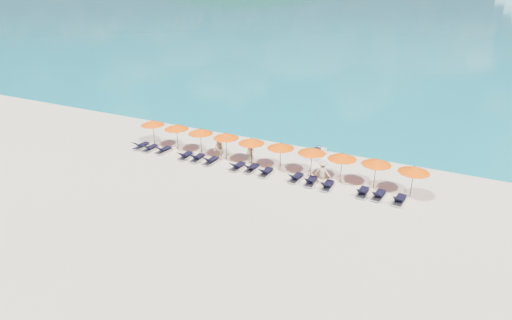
% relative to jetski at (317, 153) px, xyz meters
% --- Properties ---
extents(ground, '(1400.00, 1400.00, 0.00)m').
position_rel_jetski_xyz_m(ground, '(-2.87, -8.33, -0.32)').
color(ground, beige).
extents(headland_main, '(374.00, 242.00, 126.50)m').
position_rel_jetski_xyz_m(headland_main, '(-302.87, 531.67, -38.32)').
color(headland_main, black).
rests_on(headland_main, ground).
extents(headland_small, '(162.00, 126.00, 85.50)m').
position_rel_jetski_xyz_m(headland_small, '(-152.87, 551.67, -35.32)').
color(headland_small, black).
rests_on(headland_small, ground).
extents(jetski, '(1.04, 2.25, 0.78)m').
position_rel_jetski_xyz_m(jetski, '(0.00, 0.00, 0.00)').
color(jetski, silver).
rests_on(jetski, ground).
extents(beachgoer_a, '(0.72, 0.63, 1.67)m').
position_rel_jetski_xyz_m(beachgoer_a, '(-4.16, -3.73, 0.51)').
color(beachgoer_a, tan).
rests_on(beachgoer_a, ground).
extents(beachgoer_b, '(1.03, 0.82, 1.85)m').
position_rel_jetski_xyz_m(beachgoer_b, '(-6.85, -4.07, 0.61)').
color(beachgoer_b, tan).
rests_on(beachgoer_b, ground).
extents(beachgoer_c, '(1.24, 0.64, 1.86)m').
position_rel_jetski_xyz_m(beachgoer_c, '(2.04, -4.66, 0.61)').
color(beachgoer_c, tan).
rests_on(beachgoer_c, ground).
extents(umbrella_0, '(2.10, 2.10, 2.28)m').
position_rel_jetski_xyz_m(umbrella_0, '(-13.73, -3.67, 1.70)').
color(umbrella_0, black).
rests_on(umbrella_0, ground).
extents(umbrella_1, '(2.10, 2.10, 2.28)m').
position_rel_jetski_xyz_m(umbrella_1, '(-11.21, -3.65, 1.70)').
color(umbrella_1, black).
rests_on(umbrella_1, ground).
extents(umbrella_2, '(2.10, 2.10, 2.28)m').
position_rel_jetski_xyz_m(umbrella_2, '(-8.79, -3.67, 1.70)').
color(umbrella_2, black).
rests_on(umbrella_2, ground).
extents(umbrella_3, '(2.10, 2.10, 2.28)m').
position_rel_jetski_xyz_m(umbrella_3, '(-6.36, -3.69, 1.70)').
color(umbrella_3, black).
rests_on(umbrella_3, ground).
extents(umbrella_4, '(2.10, 2.10, 2.28)m').
position_rel_jetski_xyz_m(umbrella_4, '(-4.03, -3.83, 1.70)').
color(umbrella_4, black).
rests_on(umbrella_4, ground).
extents(umbrella_5, '(2.10, 2.10, 2.28)m').
position_rel_jetski_xyz_m(umbrella_5, '(-1.60, -3.76, 1.70)').
color(umbrella_5, black).
rests_on(umbrella_5, ground).
extents(umbrella_6, '(2.10, 2.10, 2.28)m').
position_rel_jetski_xyz_m(umbrella_6, '(0.82, -3.65, 1.70)').
color(umbrella_6, black).
rests_on(umbrella_6, ground).
extents(umbrella_7, '(2.10, 2.10, 2.28)m').
position_rel_jetski_xyz_m(umbrella_7, '(3.09, -3.72, 1.70)').
color(umbrella_7, black).
rests_on(umbrella_7, ground).
extents(umbrella_8, '(2.10, 2.10, 2.28)m').
position_rel_jetski_xyz_m(umbrella_8, '(5.45, -3.65, 1.70)').
color(umbrella_8, black).
rests_on(umbrella_8, ground).
extents(umbrella_9, '(2.10, 2.10, 2.28)m').
position_rel_jetski_xyz_m(umbrella_9, '(7.92, -3.85, 1.70)').
color(umbrella_9, black).
rests_on(umbrella_9, ground).
extents(lounger_0, '(0.71, 1.73, 0.66)m').
position_rel_jetski_xyz_m(lounger_0, '(-14.21, -4.88, -0.08)').
color(lounger_0, silver).
rests_on(lounger_0, ground).
extents(lounger_1, '(0.67, 1.72, 0.66)m').
position_rel_jetski_xyz_m(lounger_1, '(-13.16, -4.98, -0.08)').
color(lounger_1, silver).
rests_on(lounger_1, ground).
extents(lounger_2, '(0.74, 1.74, 0.66)m').
position_rel_jetski_xyz_m(lounger_2, '(-11.85, -4.83, -0.08)').
color(lounger_2, silver).
rests_on(lounger_2, ground).
extents(lounger_3, '(0.74, 1.74, 0.66)m').
position_rel_jetski_xyz_m(lounger_3, '(-9.45, -5.04, -0.08)').
color(lounger_3, silver).
rests_on(lounger_3, ground).
extents(lounger_4, '(0.74, 1.74, 0.66)m').
position_rel_jetski_xyz_m(lounger_4, '(-8.31, -4.98, -0.08)').
color(lounger_4, silver).
rests_on(lounger_4, ground).
extents(lounger_5, '(0.71, 1.73, 0.66)m').
position_rel_jetski_xyz_m(lounger_5, '(-7.04, -5.02, -0.08)').
color(lounger_5, silver).
rests_on(lounger_5, ground).
extents(lounger_6, '(0.73, 1.74, 0.66)m').
position_rel_jetski_xyz_m(lounger_6, '(-4.62, -5.03, -0.08)').
color(lounger_6, silver).
rests_on(lounger_6, ground).
extents(lounger_7, '(0.64, 1.71, 0.66)m').
position_rel_jetski_xyz_m(lounger_7, '(-3.50, -4.86, -0.08)').
color(lounger_7, silver).
rests_on(lounger_7, ground).
extents(lounger_8, '(0.65, 1.71, 0.66)m').
position_rel_jetski_xyz_m(lounger_8, '(-2.21, -5.01, -0.08)').
color(lounger_8, silver).
rests_on(lounger_8, ground).
extents(lounger_9, '(0.75, 1.74, 0.66)m').
position_rel_jetski_xyz_m(lounger_9, '(0.15, -4.93, -0.08)').
color(lounger_9, silver).
rests_on(lounger_9, ground).
extents(lounger_10, '(0.72, 1.73, 0.66)m').
position_rel_jetski_xyz_m(lounger_10, '(1.32, -5.01, -0.08)').
color(lounger_10, silver).
rests_on(lounger_10, ground).
extents(lounger_11, '(0.64, 1.71, 0.66)m').
position_rel_jetski_xyz_m(lounger_11, '(2.58, -5.12, -0.08)').
color(lounger_11, silver).
rests_on(lounger_11, ground).
extents(lounger_12, '(0.62, 1.70, 0.66)m').
position_rel_jetski_xyz_m(lounger_12, '(5.02, -5.02, -0.08)').
color(lounger_12, silver).
rests_on(lounger_12, ground).
extents(lounger_13, '(0.77, 1.75, 0.66)m').
position_rel_jetski_xyz_m(lounger_13, '(6.07, -4.98, -0.08)').
color(lounger_13, silver).
rests_on(lounger_13, ground).
extents(lounger_14, '(0.78, 1.75, 0.66)m').
position_rel_jetski_xyz_m(lounger_14, '(7.41, -5.03, -0.08)').
color(lounger_14, silver).
rests_on(lounger_14, ground).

